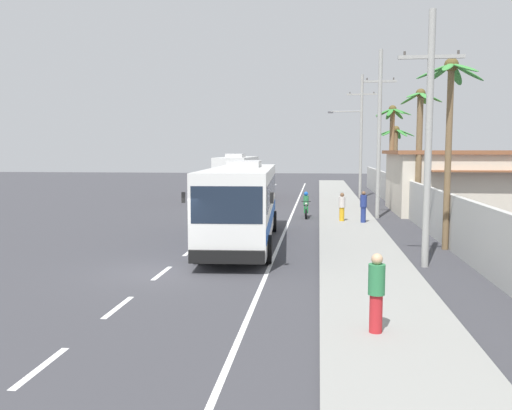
{
  "coord_description": "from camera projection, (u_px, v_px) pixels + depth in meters",
  "views": [
    {
      "loc": [
        5.14,
        -17.41,
        4.05
      ],
      "look_at": [
        2.44,
        5.84,
        1.7
      ],
      "focal_mm": 38.05,
      "sensor_mm": 36.0,
      "label": 1
    }
  ],
  "objects": [
    {
      "name": "utility_pole_mid",
      "position": [
        379.0,
        132.0,
        32.07
      ],
      "size": [
        1.92,
        0.24,
        9.94
      ],
      "color": "#9E9E99",
      "rests_on": "ground"
    },
    {
      "name": "utility_pole_far",
      "position": [
        360.0,
        133.0,
        45.64
      ],
      "size": [
        4.04,
        0.24,
        10.38
      ],
      "color": "#9E9E99",
      "rests_on": "ground"
    },
    {
      "name": "palm_nearest",
      "position": [
        392.0,
        139.0,
        39.53
      ],
      "size": [
        2.68,
        2.53,
        7.34
      ],
      "color": "brown",
      "rests_on": "ground"
    },
    {
      "name": "palm_second",
      "position": [
        395.0,
        151.0,
        42.13
      ],
      "size": [
        2.77,
        2.68,
        5.96
      ],
      "color": "brown",
      "rests_on": "ground"
    },
    {
      "name": "palm_fourth",
      "position": [
        419.0,
        136.0,
        31.66
      ],
      "size": [
        2.47,
        2.64,
        7.64
      ],
      "color": "brown",
      "rests_on": "ground"
    },
    {
      "name": "coach_bus_foreground",
      "position": [
        242.0,
        201.0,
        23.6
      ],
      "size": [
        3.48,
        12.24,
        3.59
      ],
      "color": "silver",
      "rests_on": "ground"
    },
    {
      "name": "ground_plane",
      "position": [
        164.0,
        272.0,
        18.2
      ],
      "size": [
        160.0,
        160.0,
        0.0
      ],
      "primitive_type": "plane",
      "color": "#3A3A3F"
    },
    {
      "name": "pedestrian_midwalk",
      "position": [
        342.0,
        206.0,
        30.19
      ],
      "size": [
        0.36,
        0.36,
        1.57
      ],
      "rotation": [
        0.0,
        0.0,
        6.22
      ],
      "color": "gold",
      "rests_on": "sidewalk_kerb"
    },
    {
      "name": "motorcycle_beside_bus",
      "position": [
        306.0,
        207.0,
        32.85
      ],
      "size": [
        0.56,
        1.96,
        1.57
      ],
      "color": "black",
      "rests_on": "ground"
    },
    {
      "name": "boundary_wall",
      "position": [
        415.0,
        202.0,
        30.71
      ],
      "size": [
        0.24,
        60.0,
        2.26
      ],
      "primitive_type": "cube",
      "color": "#B2B2AD",
      "rests_on": "ground"
    },
    {
      "name": "coach_bus_far_lane",
      "position": [
        238.0,
        175.0,
        45.56
      ],
      "size": [
        2.98,
        11.66,
        3.8
      ],
      "color": "white",
      "rests_on": "ground"
    },
    {
      "name": "sidewalk_kerb",
      "position": [
        351.0,
        230.0,
        27.3
      ],
      "size": [
        3.2,
        90.0,
        0.14
      ],
      "primitive_type": "cube",
      "color": "gray",
      "rests_on": "ground"
    },
    {
      "name": "pedestrian_near_kerb",
      "position": [
        363.0,
        206.0,
        29.53
      ],
      "size": [
        0.36,
        0.36,
        1.71
      ],
      "rotation": [
        0.0,
        0.0,
        3.16
      ],
      "color": "navy",
      "rests_on": "sidewalk_kerb"
    },
    {
      "name": "utility_pole_nearest",
      "position": [
        429.0,
        136.0,
        18.51
      ],
      "size": [
        2.2,
        0.24,
        8.77
      ],
      "color": "#9E9E99",
      "rests_on": "ground"
    },
    {
      "name": "palm_third",
      "position": [
        450.0,
        112.0,
        21.76
      ],
      "size": [
        2.67,
        2.61,
        7.73
      ],
      "color": "brown",
      "rests_on": "ground"
    },
    {
      "name": "pedestrian_far_walk",
      "position": [
        376.0,
        291.0,
        11.62
      ],
      "size": [
        0.36,
        0.36,
        1.73
      ],
      "rotation": [
        0.0,
        0.0,
        2.11
      ],
      "color": "red",
      "rests_on": "sidewalk_kerb"
    },
    {
      "name": "roadside_building",
      "position": [
        474.0,
        181.0,
        35.41
      ],
      "size": [
        11.0,
        8.89,
        4.07
      ],
      "color": "beige",
      "rests_on": "ground"
    },
    {
      "name": "lane_markings",
      "position": [
        268.0,
        219.0,
        32.27
      ],
      "size": [
        3.61,
        71.0,
        0.01
      ],
      "color": "white",
      "rests_on": "ground"
    }
  ]
}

